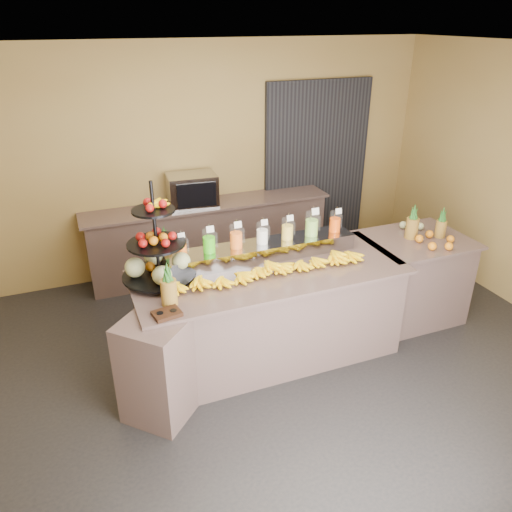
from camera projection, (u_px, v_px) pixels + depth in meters
ground at (281, 372)px, 4.69m from camera, size 6.00×6.00×0.00m
room_envelope at (269, 154)px, 4.59m from camera, size 6.04×5.02×2.82m
buffet_counter at (260, 319)px, 4.67m from camera, size 2.75×1.25×0.93m
right_counter at (411, 278)px, 5.39m from camera, size 1.08×0.88×0.93m
back_ledge at (210, 237)px, 6.37m from camera, size 3.10×0.55×0.93m
pitcher_tray at (262, 250)px, 4.75m from camera, size 1.85×0.30×0.15m
juice_pitcher_orange_a at (181, 248)px, 4.42m from camera, size 0.11×0.11×0.26m
juice_pitcher_green at (209, 242)px, 4.50m from camera, size 0.12×0.12×0.28m
juice_pitcher_orange_b at (236, 238)px, 4.59m from camera, size 0.12×0.12×0.29m
juice_pitcher_milk at (262, 234)px, 4.68m from camera, size 0.11×0.12×0.27m
juice_pitcher_lemon at (287, 230)px, 4.76m from camera, size 0.11×0.12×0.28m
juice_pitcher_lime at (312, 225)px, 4.84m from camera, size 0.13×0.13×0.31m
juice_pitcher_orange_c at (335, 223)px, 4.94m from camera, size 0.11×0.12×0.27m
banana_heap at (270, 267)px, 4.46m from camera, size 1.90×0.17×0.16m
fruit_stand at (163, 256)px, 4.29m from camera, size 0.66×0.66×0.90m
condiment_caddy at (167, 314)px, 3.85m from camera, size 0.24×0.19×0.03m
pineapple_left_a at (169, 289)px, 3.95m from camera, size 0.13×0.13×0.38m
pineapple_left_b at (165, 250)px, 4.60m from camera, size 0.12×0.12×0.38m
right_fruit_pile at (430, 235)px, 5.10m from camera, size 0.41×0.39×0.22m
oven_warmer at (192, 190)px, 6.02m from camera, size 0.61×0.44×0.39m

